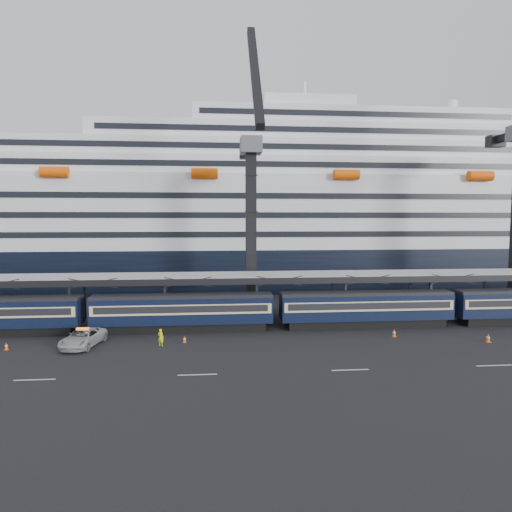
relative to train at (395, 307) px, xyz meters
name	(u,v)px	position (x,y,z in m)	size (l,w,h in m)	color
ground	(488,351)	(4.65, -10.00, -2.20)	(260.00, 260.00, 0.00)	black
train	(395,307)	(0.00, 0.00, 0.00)	(133.05, 3.00, 4.05)	black
canopy	(420,274)	(4.65, 4.00, 3.05)	(130.00, 6.25, 5.53)	#A0A2A8
cruise_ship	(339,217)	(3.57, 35.99, 10.14)	(214.09, 28.84, 34.00)	black
crane_dark_near	(251,219)	(-15.35, 8.59, 9.73)	(4.50, 17.75, 35.08)	#4D4F55
pickup_truck	(83,338)	(-32.32, -5.11, -1.40)	(2.65, 5.76, 1.60)	#A1A4A8
worker	(161,337)	(-25.06, -5.67, -1.39)	(0.59, 0.39, 1.63)	#F8FF0D
traffic_cone_a	(6,346)	(-38.95, -5.67, -1.85)	(0.35, 0.35, 0.71)	#FF5808
traffic_cone_b	(185,339)	(-22.91, -4.65, -1.86)	(0.35, 0.35, 0.69)	#FF5808
traffic_cone_c	(394,333)	(-1.85, -4.35, -1.81)	(0.40, 0.40, 0.80)	#FF5808
traffic_cone_d	(488,338)	(6.41, -7.21, -1.77)	(0.43, 0.43, 0.86)	#FF5808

